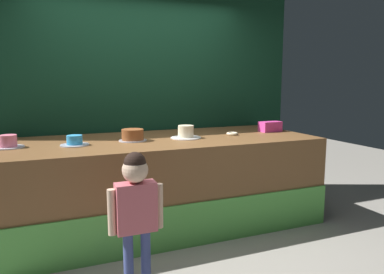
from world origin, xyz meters
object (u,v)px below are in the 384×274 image
(cake_far_left, at_px, (8,142))
(child_figure, at_px, (136,203))
(cake_center_right, at_px, (133,135))
(donut, at_px, (232,134))
(cake_center_left, at_px, (75,141))
(pink_box, at_px, (270,127))
(cake_far_right, at_px, (186,133))

(cake_far_left, bearing_deg, child_figure, -52.96)
(cake_center_right, bearing_deg, cake_far_left, 177.69)
(donut, xyz_separation_m, cake_far_left, (-2.25, 0.07, 0.03))
(cake_center_right, bearing_deg, donut, -1.11)
(cake_far_left, height_order, cake_center_left, cake_far_left)
(cake_center_left, xyz_separation_m, cake_center_right, (0.56, 0.06, 0.02))
(child_figure, bearing_deg, pink_box, 31.61)
(child_figure, height_order, cake_far_right, cake_far_right)
(child_figure, height_order, donut, child_figure)
(child_figure, relative_size, donut, 7.98)
(cake_center_left, height_order, cake_center_right, cake_center_right)
(child_figure, xyz_separation_m, donut, (1.37, 1.10, 0.28))
(donut, bearing_deg, cake_center_right, 178.89)
(child_figure, height_order, pink_box, pink_box)
(child_figure, distance_m, donut, 1.78)
(donut, bearing_deg, child_figure, -141.18)
(cake_center_left, distance_m, cake_center_right, 0.57)
(donut, bearing_deg, cake_far_left, 178.29)
(pink_box, xyz_separation_m, cake_far_left, (-2.81, -0.02, -0.01))
(cake_far_left, distance_m, cake_far_right, 1.69)
(cake_far_left, relative_size, cake_center_left, 1.01)
(child_figure, bearing_deg, donut, 38.82)
(pink_box, relative_size, cake_center_left, 0.98)
(pink_box, bearing_deg, cake_center_left, -176.91)
(child_figure, xyz_separation_m, cake_far_left, (-0.88, 1.17, 0.31))
(cake_center_left, bearing_deg, child_figure, -73.36)
(cake_center_right, distance_m, cake_far_right, 0.56)
(pink_box, relative_size, cake_far_left, 0.97)
(child_figure, relative_size, pink_box, 4.03)
(donut, relative_size, cake_far_right, 0.40)
(cake_center_right, bearing_deg, child_figure, -102.24)
(pink_box, bearing_deg, donut, -171.16)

